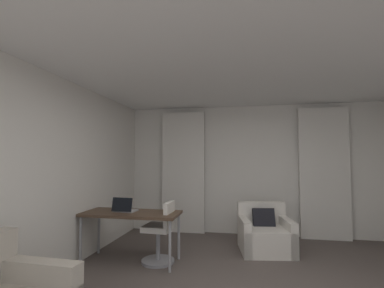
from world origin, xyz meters
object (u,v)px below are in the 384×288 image
at_px(desk_chair, 161,235).
at_px(laptop, 124,209).
at_px(armchair, 265,235).
at_px(desk, 131,216).

distance_m(desk_chair, laptop, 0.67).
height_order(desk_chair, laptop, laptop).
relative_size(armchair, laptop, 2.73).
xyz_separation_m(armchair, laptop, (-2.09, -0.85, 0.50)).
bearing_deg(desk_chair, armchair, 27.70).
bearing_deg(armchair, laptop, -157.78).
height_order(armchair, desk_chair, desk_chair).
bearing_deg(desk_chair, desk, -173.07).
distance_m(desk, laptop, 0.16).
distance_m(desk, desk_chair, 0.52).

